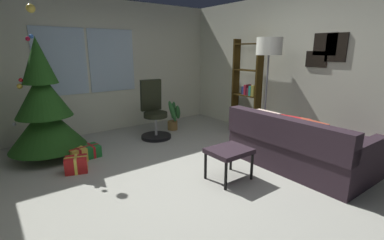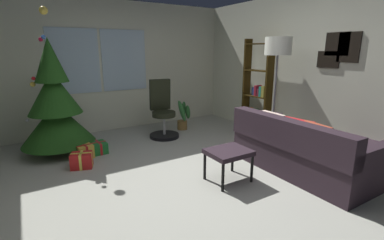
{
  "view_description": "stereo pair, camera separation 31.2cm",
  "coord_description": "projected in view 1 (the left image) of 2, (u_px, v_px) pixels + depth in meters",
  "views": [
    {
      "loc": [
        -1.98,
        -2.55,
        1.63
      ],
      "look_at": [
        0.06,
        0.15,
        0.76
      ],
      "focal_mm": 25.7,
      "sensor_mm": 36.0,
      "label": 1
    },
    {
      "loc": [
        -1.72,
        -2.72,
        1.63
      ],
      "look_at": [
        0.06,
        0.15,
        0.76
      ],
      "focal_mm": 25.7,
      "sensor_mm": 36.0,
      "label": 2
    }
  ],
  "objects": [
    {
      "name": "potted_plant",
      "position": [
        174.0,
        117.0,
        5.74
      ],
      "size": [
        0.39,
        0.39,
        0.64
      ],
      "color": "brown",
      "rests_on": "ground_plane"
    },
    {
      "name": "gift_box_green",
      "position": [
        91.0,
        151.0,
        4.31
      ],
      "size": [
        0.24,
        0.29,
        0.19
      ],
      "color": "#1E722D",
      "rests_on": "ground_plane"
    },
    {
      "name": "footstool",
      "position": [
        229.0,
        153.0,
        3.48
      ],
      "size": [
        0.52,
        0.44,
        0.42
      ],
      "color": "#2B1F27",
      "rests_on": "ground_plane"
    },
    {
      "name": "holiday_tree",
      "position": [
        44.0,
        110.0,
        4.12
      ],
      "size": [
        1.11,
        1.11,
        2.24
      ],
      "color": "#4C331E",
      "rests_on": "ground_plane"
    },
    {
      "name": "gift_box_gold",
      "position": [
        78.0,
        155.0,
        4.08
      ],
      "size": [
        0.26,
        0.24,
        0.22
      ],
      "color": "gold",
      "rests_on": "ground_plane"
    },
    {
      "name": "wall_right_with_frames",
      "position": [
        310.0,
        70.0,
        4.62
      ],
      "size": [
        0.12,
        5.77,
        2.58
      ],
      "color": "beige",
      "rests_on": "ground_plane"
    },
    {
      "name": "office_chair",
      "position": [
        154.0,
        116.0,
        5.17
      ],
      "size": [
        0.56,
        0.56,
        1.09
      ],
      "color": "black",
      "rests_on": "ground_plane"
    },
    {
      "name": "ground_plane",
      "position": [
        195.0,
        184.0,
        3.54
      ],
      "size": [
        4.77,
        5.77,
        0.1
      ],
      "primitive_type": "cube",
      "color": "#A4A498"
    },
    {
      "name": "gift_box_red",
      "position": [
        76.0,
        165.0,
        3.75
      ],
      "size": [
        0.34,
        0.3,
        0.22
      ],
      "color": "red",
      "rests_on": "ground_plane"
    },
    {
      "name": "couch",
      "position": [
        308.0,
        148.0,
        3.88
      ],
      "size": [
        1.59,
        1.87,
        0.78
      ],
      "color": "#2B1F27",
      "rests_on": "ground_plane"
    },
    {
      "name": "floor_lamp",
      "position": [
        269.0,
        52.0,
        4.48
      ],
      "size": [
        0.42,
        0.42,
        1.82
      ],
      "color": "slate",
      "rests_on": "ground_plane"
    },
    {
      "name": "wall_back_with_windows",
      "position": [
        105.0,
        67.0,
        5.46
      ],
      "size": [
        4.77,
        0.12,
        2.58
      ],
      "color": "beige",
      "rests_on": "ground_plane"
    },
    {
      "name": "bookshelf",
      "position": [
        247.0,
        93.0,
        5.47
      ],
      "size": [
        0.18,
        0.64,
        1.84
      ],
      "color": "#332409",
      "rests_on": "ground_plane"
    }
  ]
}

